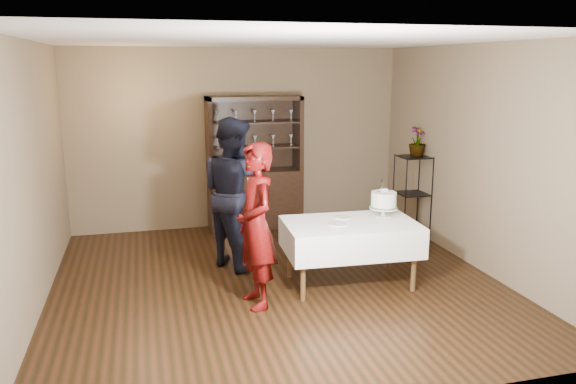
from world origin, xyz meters
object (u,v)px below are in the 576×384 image
(man, at_px, (234,192))
(cake, at_px, (384,201))
(woman, at_px, (256,226))
(potted_plant, at_px, (417,142))
(cake_table, at_px, (350,237))
(china_hutch, at_px, (255,185))
(plant_etagere, at_px, (412,193))

(man, height_order, cake, man)
(woman, height_order, man, man)
(woman, relative_size, potted_plant, 4.11)
(cake, xyz_separation_m, potted_plant, (1.08, 1.32, 0.48))
(cake_table, xyz_separation_m, cake, (0.46, 0.15, 0.35))
(cake_table, height_order, cake, cake)
(cake, distance_m, potted_plant, 1.77)
(china_hutch, distance_m, cake_table, 2.57)
(woman, height_order, cake, woman)
(cake_table, height_order, potted_plant, potted_plant)
(china_hutch, bearing_deg, man, -110.37)
(man, relative_size, potted_plant, 4.45)
(woman, distance_m, potted_plant, 3.24)
(cake_table, relative_size, cake, 3.37)
(china_hutch, bearing_deg, woman, -101.04)
(china_hutch, xyz_separation_m, plant_etagere, (2.08, -1.05, -0.01))
(potted_plant, bearing_deg, plant_etagere, -163.34)
(plant_etagere, bearing_deg, man, -169.91)
(china_hutch, bearing_deg, potted_plant, -26.03)
(china_hutch, xyz_separation_m, man, (-0.57, -1.52, 0.26))
(cake_table, xyz_separation_m, man, (-1.15, 0.98, 0.36))
(cake_table, bearing_deg, man, 139.64)
(woman, distance_m, man, 1.26)
(woman, bearing_deg, cake_table, 96.25)
(cake_table, distance_m, cake, 0.60)
(cake, height_order, potted_plant, potted_plant)
(man, bearing_deg, potted_plant, -107.35)
(woman, bearing_deg, plant_etagere, 115.74)
(plant_etagere, xyz_separation_m, cake_table, (-1.49, -1.45, -0.09))
(cake_table, height_order, man, man)
(woman, distance_m, cake, 1.65)
(man, distance_m, potted_plant, 2.77)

